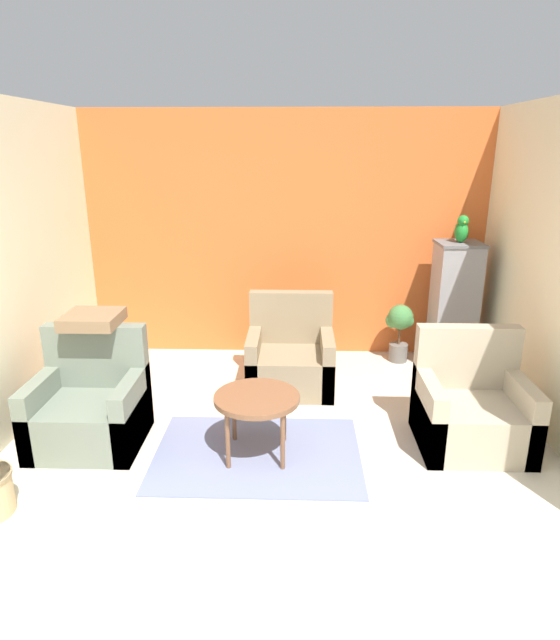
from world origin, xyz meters
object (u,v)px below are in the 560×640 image
birdcage (453,308)px  potted_plant (400,326)px  armchair_left (90,409)px  coffee_table (257,402)px  armchair_right (471,411)px  armchair_middle (290,360)px  parrot (462,230)px

birdcage → potted_plant: bearing=166.2°
armchair_left → potted_plant: (2.81, 1.83, 0.12)m
coffee_table → armchair_left: size_ratio=0.71×
potted_plant → armchair_left: bearing=-146.9°
armchair_right → birdcage: bearing=80.7°
armchair_middle → potted_plant: 1.41m
armchair_middle → potted_plant: bearing=31.0°
armchair_right → birdcage: 1.70m
armchair_right → coffee_table: bearing=-172.3°
armchair_right → parrot: parrot is taller
coffee_table → birdcage: birdcage is taller
coffee_table → armchair_left: 1.39m
armchair_left → parrot: (3.35, 1.70, 1.21)m
armchair_left → potted_plant: size_ratio=1.41×
potted_plant → parrot: bearing=-13.6°
parrot → armchair_right: bearing=-99.3°
armchair_middle → birdcage: size_ratio=0.67×
coffee_table → parrot: (1.98, 1.86, 1.05)m
coffee_table → armchair_right: armchair_right is taller
armchair_middle → potted_plant: armchair_middle is taller
potted_plant → birdcage: bearing=-13.8°
armchair_left → armchair_right: (3.08, 0.07, 0.00)m
armchair_middle → parrot: bearing=18.9°
coffee_table → potted_plant: 2.46m
birdcage → potted_plant: (-0.53, 0.13, -0.26)m
coffee_table → armchair_middle: size_ratio=0.71×
coffee_table → birdcage: size_ratio=0.48×
potted_plant → coffee_table: bearing=-126.0°
armchair_right → parrot: size_ratio=3.24×
armchair_middle → birdcage: bearing=18.8°
armchair_left → armchair_right: bearing=1.3°
coffee_table → armchair_middle: armchair_middle is taller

